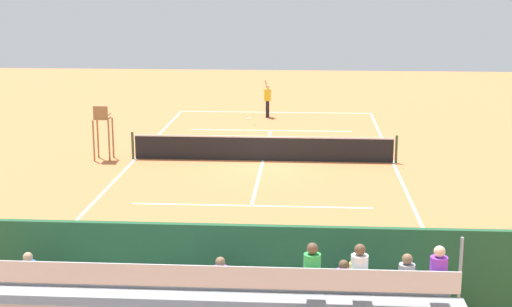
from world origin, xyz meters
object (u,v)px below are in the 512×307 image
Objects in this scene: courtside_bench at (335,280)px; equipment_bag at (253,297)px; bleacher_stand at (227,300)px; umpire_chair at (102,127)px; tennis_player at (268,97)px; tennis_ball_near at (214,128)px; tennis_ball_far at (254,125)px; tennis_racket at (249,118)px; tennis_net at (263,148)px.

equipment_bag is at bearing 4.14° from courtside_bench.
bleacher_stand is 4.23× the size of umpire_chair.
bleacher_stand is 5.03× the size of courtside_bench.
tennis_player reaches higher than tennis_ball_near.
bleacher_stand is 3.00m from courtside_bench.
umpire_chair is at bearing -56.74° from courtside_bench.
tennis_ball_far is at bearing -81.19° from courtside_bench.
bleacher_stand reaches higher than umpire_chair.
equipment_bag is at bearing 94.66° from tennis_racket.
tennis_racket is (0.93, 0.47, -1.00)m from tennis_player.
tennis_net is 156.06× the size of tennis_ball_far.
bleacher_stand is (-0.22, 15.36, 0.45)m from tennis_net.
tennis_ball_far is at bearing -87.30° from bleacher_stand.
tennis_ball_far is (-5.35, -7.56, -1.28)m from umpire_chair.
umpire_chair is 9.35m from tennis_ball_far.
tennis_ball_near is at bearing -80.62° from equipment_bag.
tennis_ball_far is at bearing 77.01° from tennis_player.
equipment_bag is at bearing 117.23° from umpire_chair.
umpire_chair reaches higher than courtside_bench.
umpire_chair is at bearing 61.57° from tennis_ball_near.
equipment_bag is at bearing 93.91° from tennis_ball_far.
tennis_racket is at bearing -116.73° from tennis_ball_near.
tennis_net reaches higher than courtside_bench.
tennis_net is at bearing -79.99° from courtside_bench.
courtside_bench is 27.27× the size of tennis_ball_near.
tennis_racket is 8.83× the size of tennis_ball_near.
tennis_racket is 8.83× the size of tennis_ball_far.
bleacher_stand is 2.14m from equipment_bag.
tennis_ball_near is at bearing -66.83° from tennis_net.
tennis_ball_near reaches higher than tennis_racket.
umpire_chair is 1.19× the size of courtside_bench.
tennis_player is (-5.87, -9.79, -0.30)m from umpire_chair.
bleacher_stand is at bearing 44.57° from courtside_bench.
equipment_bag is 22.98m from tennis_player.
tennis_net is 17.67× the size of tennis_racket.
bleacher_stand is 15.54× the size of tennis_racket.
equipment_bag is (-0.57, 13.40, -0.32)m from tennis_net.
tennis_racket is at bearing -76.81° from tennis_ball_far.
equipment_bag is at bearing 92.25° from tennis_player.
tennis_racket is 3.15m from tennis_ball_near.
tennis_net is 5.72× the size of courtside_bench.
courtside_bench is (-2.12, -2.09, -0.39)m from bleacher_stand.
bleacher_stand is at bearing 97.64° from tennis_ball_near.
bleacher_stand reaches higher than tennis_ball_near.
tennis_net is 6.82m from tennis_ball_near.
bleacher_stand reaches higher than tennis_player.
tennis_player is 3.30× the size of tennis_racket.
tennis_player is (2.68, -22.82, 0.46)m from courtside_bench.
tennis_player reaches higher than tennis_racket.
umpire_chair is (6.20, 0.24, 0.81)m from tennis_net.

